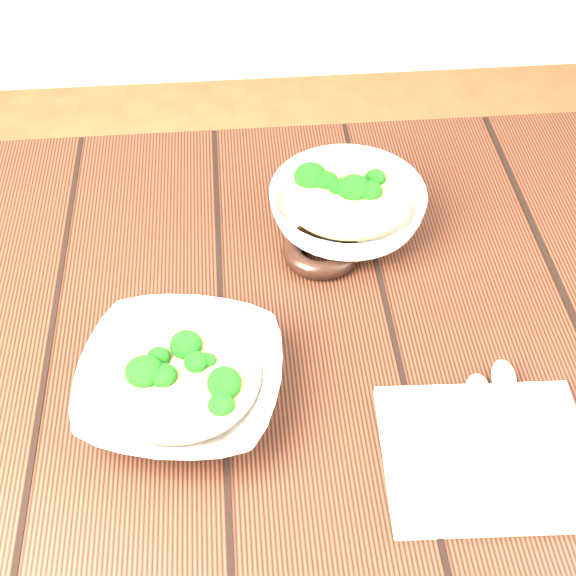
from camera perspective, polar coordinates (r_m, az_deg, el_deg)
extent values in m
cube|color=#3B1B11|center=(0.97, -3.47, -3.57)|extent=(1.20, 0.80, 0.04)
cube|color=#3B1B11|center=(1.57, 16.73, -1.45)|extent=(0.07, 0.07, 0.71)
imported|color=white|center=(0.87, -7.59, -6.74)|extent=(0.25, 0.25, 0.05)
cylinder|color=#A5784A|center=(0.86, -7.70, -6.08)|extent=(0.17, 0.17, 0.00)
ellipsoid|color=#1A6917|center=(0.86, -6.36, -5.43)|extent=(0.03, 0.03, 0.03)
ellipsoid|color=#1A6917|center=(0.88, -7.20, -4.00)|extent=(0.03, 0.03, 0.03)
ellipsoid|color=#1A6917|center=(0.88, -10.12, -4.21)|extent=(0.03, 0.03, 0.03)
ellipsoid|color=#1A6917|center=(0.85, -9.41, -6.33)|extent=(0.03, 0.03, 0.03)
ellipsoid|color=#1A6917|center=(0.83, -8.38, -8.00)|extent=(0.03, 0.03, 0.03)
ellipsoid|color=#1A6917|center=(0.83, -4.98, -7.70)|extent=(0.03, 0.03, 0.03)
imported|color=white|center=(1.05, 4.21, 5.55)|extent=(0.21, 0.21, 0.06)
cylinder|color=#A5784A|center=(1.04, 4.27, 6.45)|extent=(0.16, 0.16, 0.00)
ellipsoid|color=#1A6917|center=(1.04, 5.31, 6.97)|extent=(0.04, 0.03, 0.03)
ellipsoid|color=#1A6917|center=(1.06, 4.07, 7.88)|extent=(0.04, 0.03, 0.03)
ellipsoid|color=#1A6917|center=(1.04, 1.72, 7.13)|extent=(0.04, 0.03, 0.03)
ellipsoid|color=#1A6917|center=(1.02, 3.63, 5.98)|extent=(0.04, 0.03, 0.03)
ellipsoid|color=#1A6917|center=(1.01, 5.75, 5.66)|extent=(0.04, 0.03, 0.03)
torus|color=black|center=(1.02, 2.37, 2.72)|extent=(0.12, 0.12, 0.02)
cube|color=#C1B5A1|center=(0.86, 13.93, -11.47)|extent=(0.22, 0.18, 0.01)
cylinder|color=#B2AB9D|center=(0.85, 13.14, -11.54)|extent=(0.04, 0.13, 0.01)
ellipsoid|color=#B2AB9D|center=(0.90, 13.30, -7.18)|extent=(0.04, 0.06, 0.01)
cylinder|color=#B2AB9D|center=(0.87, 15.47, -10.39)|extent=(0.03, 0.13, 0.01)
ellipsoid|color=#B2AB9D|center=(0.92, 15.09, -6.14)|extent=(0.04, 0.06, 0.01)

